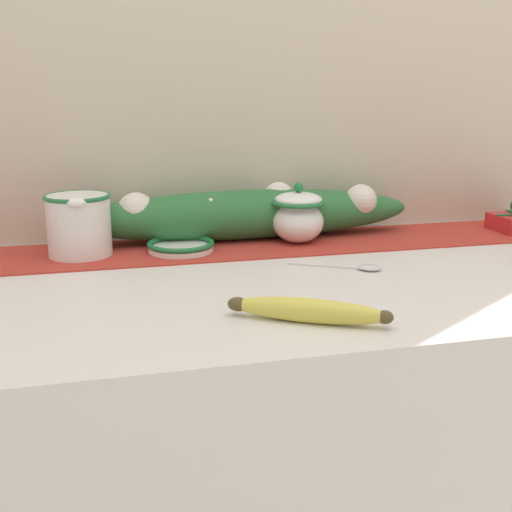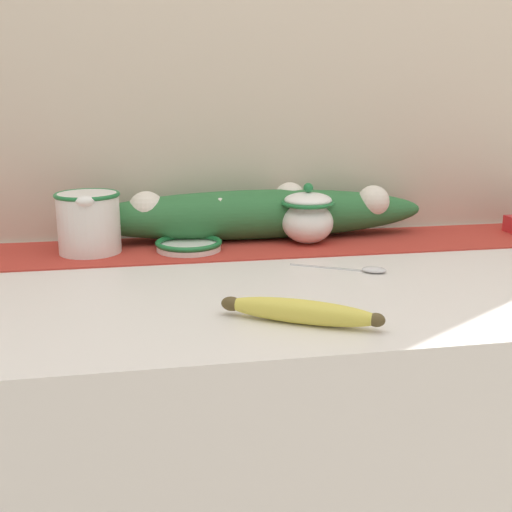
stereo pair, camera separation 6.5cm
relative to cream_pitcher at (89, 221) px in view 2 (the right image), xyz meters
The scene contains 9 objects.
countertop 0.66m from the cream_pitcher, 33.32° to the right, with size 1.48×0.68×0.92m, color silver.
back_wall 0.42m from the cream_pitcher, 22.42° to the left, with size 2.28×0.04×2.40m, color beige.
table_runner 0.34m from the cream_pitcher, ahead, with size 1.36×0.22×0.00m, color #B23328.
cream_pitcher is the anchor object (origin of this frame).
sugar_bowl 0.43m from the cream_pitcher, ahead, with size 0.11×0.11×0.12m.
small_dish 0.20m from the cream_pitcher, ahead, with size 0.13×0.13×0.02m.
banana 0.54m from the cream_pitcher, 55.77° to the right, with size 0.21×0.14×0.03m.
spoon 0.53m from the cream_pitcher, 24.66° to the right, with size 0.16×0.10×0.01m.
poinsettia_garland 0.34m from the cream_pitcher, ahead, with size 0.73×0.11×0.11m.
Camera 2 is at (-0.24, -1.02, 1.23)m, focal length 45.00 mm.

